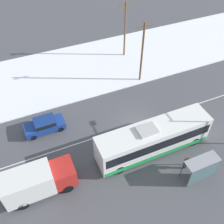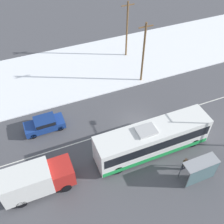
% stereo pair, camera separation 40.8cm
% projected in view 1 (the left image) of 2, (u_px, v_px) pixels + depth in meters
% --- Properties ---
extents(ground_plane, '(120.00, 120.00, 0.00)m').
position_uv_depth(ground_plane, '(137.00, 124.00, 28.67)').
color(ground_plane, '#4C4C51').
extents(snow_lot, '(80.00, 12.12, 0.12)m').
position_uv_depth(snow_lot, '(97.00, 65.00, 36.45)').
color(snow_lot, white).
rests_on(snow_lot, ground_plane).
extents(lane_marking_center, '(60.00, 0.12, 0.00)m').
position_uv_depth(lane_marking_center, '(137.00, 124.00, 28.67)').
color(lane_marking_center, silver).
rests_on(lane_marking_center, ground_plane).
extents(city_bus, '(11.30, 2.57, 3.48)m').
position_uv_depth(city_bus, '(153.00, 139.00, 25.04)').
color(city_bus, white).
rests_on(city_bus, ground_plane).
extents(box_truck, '(6.05, 2.30, 2.91)m').
position_uv_depth(box_truck, '(37.00, 181.00, 21.94)').
color(box_truck, silver).
rests_on(box_truck, ground_plane).
extents(sedan_car, '(4.16, 1.80, 1.49)m').
position_uv_depth(sedan_car, '(45.00, 125.00, 27.50)').
color(sedan_car, navy).
rests_on(sedan_car, ground_plane).
extents(pedestrian_at_stop, '(0.61, 0.27, 1.69)m').
position_uv_depth(pedestrian_at_stop, '(186.00, 162.00, 23.98)').
color(pedestrian_at_stop, '#23232D').
rests_on(pedestrian_at_stop, ground_plane).
extents(bus_shelter, '(3.12, 1.20, 2.40)m').
position_uv_depth(bus_shelter, '(203.00, 168.00, 22.76)').
color(bus_shelter, gray).
rests_on(bus_shelter, ground_plane).
extents(utility_pole_roadside, '(1.80, 0.24, 7.98)m').
position_uv_depth(utility_pole_roadside, '(142.00, 52.00, 31.18)').
color(utility_pole_roadside, brown).
rests_on(utility_pole_roadside, ground_plane).
extents(utility_pole_snowlot, '(1.80, 0.24, 7.89)m').
position_uv_depth(utility_pole_snowlot, '(125.00, 29.00, 35.31)').
color(utility_pole_snowlot, brown).
rests_on(utility_pole_snowlot, ground_plane).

